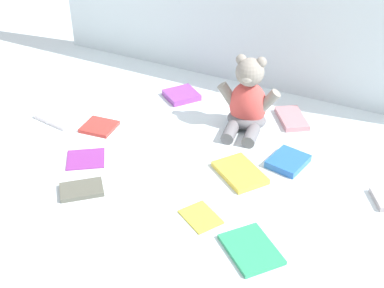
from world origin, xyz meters
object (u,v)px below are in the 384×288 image
Objects in this scene: book_case_6 at (240,173)px; book_case_8 at (251,249)px; book_case_10 at (292,118)px; teddy_bear at (247,103)px; book_case_3 at (201,216)px; book_case_4 at (288,161)px; book_case_7 at (86,158)px; book_case_1 at (182,95)px; book_case_2 at (82,190)px; book_case_0 at (61,116)px; book_case_9 at (99,127)px.

book_case_6 is 1.06× the size of book_case_8.
book_case_6 is at bearing 48.86° from book_case_10.
teddy_bear is 2.43× the size of book_case_3.
book_case_4 is (0.11, 0.30, 0.01)m from book_case_3.
book_case_4 is 1.03× the size of book_case_7.
teddy_bear reaches higher than book_case_4.
book_case_7 is 0.77× the size of book_case_8.
book_case_6 is at bearing 173.54° from book_case_1.
book_case_2 is 1.05× the size of book_case_7.
book_case_4 reaches higher than book_case_8.
book_case_1 reaches higher than book_case_7.
book_case_0 reaches higher than book_case_3.
teddy_bear is 0.44m from book_case_3.
teddy_bear is at bearing 62.71° from book_case_8.
book_case_2 is 0.68m from book_case_10.
book_case_6 is 1.07× the size of book_case_10.
teddy_bear is at bearing 119.87° from book_case_0.
book_case_4 is 0.75× the size of book_case_6.
book_case_1 is 0.48m from book_case_4.
teddy_bear is at bearing 6.54° from book_case_10.
book_case_8 is 1.40× the size of book_case_9.
book_case_9 is 0.59m from book_case_10.
teddy_bear reaches higher than book_case_10.
book_case_1 is at bearing 148.74° from book_case_9.
book_case_2 is at bearing -126.97° from teddy_bear.
book_case_0 is (-0.53, -0.22, -0.08)m from teddy_bear.
book_case_10 is (0.37, 0.03, -0.00)m from book_case_1.
book_case_4 reaches higher than book_case_0.
book_case_8 is at bearing 48.51° from book_case_2.
book_case_1 is (-0.26, 0.07, -0.07)m from teddy_bear.
book_case_6 is 0.27m from book_case_8.
book_case_9 is (-0.45, 0.21, 0.00)m from book_case_3.
book_case_3 is 0.71× the size of book_case_8.
book_case_2 is 1.14× the size of book_case_3.
book_case_3 is 0.71× the size of book_case_10.
book_case_9 is (-0.39, -0.21, -0.08)m from teddy_bear.
book_case_1 is 0.95× the size of book_case_4.
book_case_8 is 0.58m from book_case_10.
book_case_10 is at bearing 114.82° from book_case_9.
book_case_9 is at bearing 100.97° from book_case_1.
book_case_10 is (0.64, 0.31, 0.00)m from book_case_0.
book_case_8 is at bearing -75.68° from teddy_bear.
book_case_1 is at bearing 138.99° from book_case_2.
teddy_bear is 1.73× the size of book_case_10.
book_case_10 is (0.50, 0.31, 0.00)m from book_case_9.
book_case_6 is at bearing 85.03° from book_case_2.
book_case_1 is 0.71× the size of book_case_6.
book_case_0 reaches higher than book_case_7.
book_case_2 is at bearing 54.98° from book_case_0.
book_case_0 is at bearing -162.31° from book_case_4.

